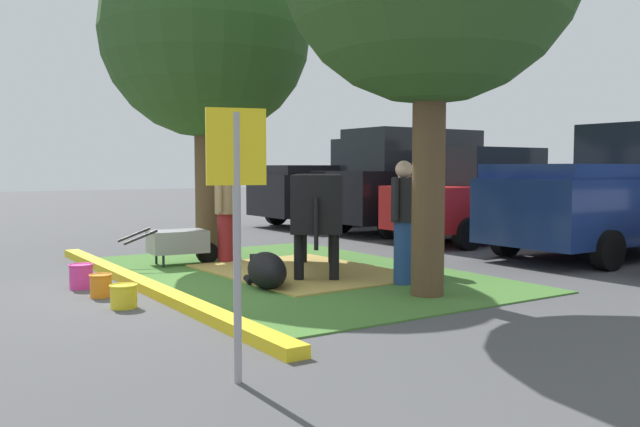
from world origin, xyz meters
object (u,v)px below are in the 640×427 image
Objects in this scene: person_handler at (225,211)px; bucket_orange at (101,285)px; shade_tree_left at (206,34)px; suv_black at (413,181)px; person_visitor_near at (404,218)px; pickup_truck_black at (351,185)px; calf_lying at (266,270)px; pickup_truck_maroon at (618,194)px; person_visitor_far at (404,218)px; parking_sign at (237,190)px; sedan_red at (484,196)px; cow_holstein at (317,201)px; wheelbarrow at (179,242)px; bucket_pink at (81,276)px; bucket_yellow at (124,296)px.

person_handler is 3.19m from bucket_orange.
shade_tree_left is 6.84m from suv_black.
person_handler is at bearing -138.59° from person_visitor_near.
pickup_truck_black reaches higher than person_visitor_near.
person_visitor_near is at bearing -30.43° from pickup_truck_black.
calf_lying is 0.25× the size of pickup_truck_maroon.
person_handler is 2.99m from person_visitor_near.
parking_sign reaches higher than person_visitor_far.
parking_sign is 0.37× the size of pickup_truck_maroon.
pickup_truck_maroon reaches higher than sedan_red.
person_handler is 0.35× the size of suv_black.
suv_black is at bearing 126.44° from cow_holstein.
wheelbarrow is 0.36× the size of sedan_red.
bucket_pink is at bearing -104.54° from person_visitor_near.
calf_lying is 7.10m from sedan_red.
sedan_red is (-1.58, 5.34, -0.10)m from cow_holstein.
suv_black is at bearing 111.50° from bucket_pink.
person_visitor_near is 0.76× the size of parking_sign.
bucket_pink is at bearing -176.35° from bucket_yellow.
person_visitor_near is at bearing 94.43° from bucket_yellow.
shade_tree_left reaches higher than person_visitor_far.
suv_black is (-5.00, 8.71, 1.13)m from bucket_yellow.
pickup_truck_maroon is at bearing 65.73° from person_handler.
person_visitor_far is at bearing -42.08° from suv_black.
shade_tree_left is at bearing -164.35° from cow_holstein.
bucket_yellow is at bearing -85.57° from person_visitor_near.
bucket_orange is at bearing 4.24° from bucket_pink.
bucket_orange is at bearing -64.30° from suv_black.
cow_holstein is 0.63× the size of sedan_red.
parking_sign reaches higher than person_visitor_near.
calf_lying is 0.66× the size of parking_sign.
person_visitor_near is (2.24, 1.98, -0.06)m from person_handler.
pickup_truck_black is (-7.41, 4.35, 0.29)m from person_visitor_near.
person_handler reaches higher than bucket_yellow.
cow_holstein is 8.65× the size of bucket_yellow.
person_visitor_far reaches higher than bucket_pink.
pickup_truck_black is at bearing -178.87° from pickup_truck_maroon.
parking_sign is (4.12, -3.39, 0.35)m from cow_holstein.
bucket_yellow is (2.78, -1.76, -0.24)m from wheelbarrow.
wheelbarrow is 4.92× the size of bucket_pink.
pickup_truck_black is at bearing 148.21° from person_visitor_far.
pickup_truck_black is at bearing 124.28° from shade_tree_left.
pickup_truck_maroon is (3.85, 6.39, -2.82)m from shade_tree_left.
cow_holstein is 0.51× the size of pickup_truck_maroon.
sedan_red is (-2.36, 6.65, 0.75)m from calf_lying.
shade_tree_left is 5.78m from bucket_yellow.
person_visitor_near is at bearing 139.04° from person_visitor_far.
cow_holstein is 2.45m from wheelbarrow.
bucket_orange is (-1.41, -3.67, -0.76)m from person_visitor_far.
sedan_red is (-2.59, 8.63, 0.84)m from bucket_yellow.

